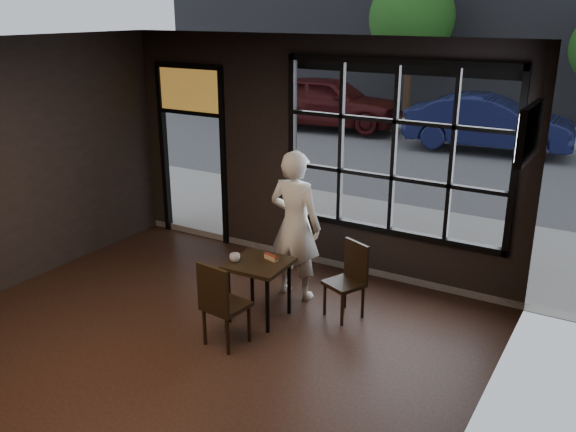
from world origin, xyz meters
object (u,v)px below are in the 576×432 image
Objects in this scene: chair_near at (226,303)px; man at (295,225)px; cafe_table at (259,290)px; navy_car at (488,122)px.

chair_near is 0.51× the size of man.
navy_car is at bearing 86.67° from cafe_table.
chair_near is at bearing 174.51° from navy_car.
man is at bearing 174.66° from navy_car.
cafe_table is 0.74× the size of chair_near.
cafe_table is at bearing -82.41° from chair_near.
navy_car reaches higher than chair_near.
chair_near is 1.49m from man.
chair_near is 0.24× the size of navy_car.
chair_near reaches higher than cafe_table.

